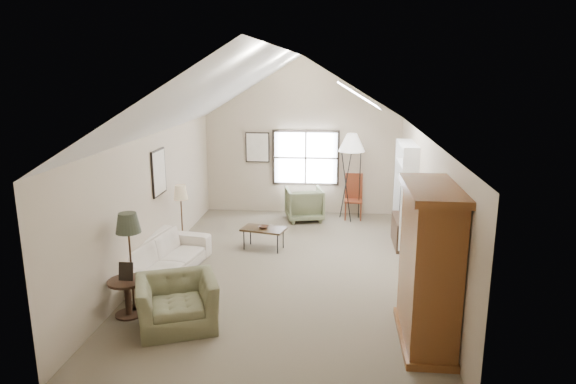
# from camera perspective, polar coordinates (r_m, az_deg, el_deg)

# --- Properties ---
(room_shell) EXTENTS (5.01, 8.01, 4.00)m
(room_shell) POSITION_cam_1_polar(r_m,az_deg,el_deg) (9.07, -0.26, 10.57)
(room_shell) COLOR #706650
(room_shell) RESTS_ON ground
(window) EXTENTS (1.72, 0.08, 1.42)m
(window) POSITION_cam_1_polar(r_m,az_deg,el_deg) (13.18, 1.98, 3.82)
(window) COLOR black
(window) RESTS_ON room_shell
(skylight) EXTENTS (0.80, 1.20, 0.52)m
(skylight) POSITION_cam_1_polar(r_m,az_deg,el_deg) (9.92, 7.92, 10.78)
(skylight) COLOR white
(skylight) RESTS_ON room_shell
(wall_art) EXTENTS (1.97, 3.71, 0.88)m
(wall_art) POSITION_cam_1_polar(r_m,az_deg,el_deg) (11.47, -8.63, 3.61)
(wall_art) COLOR black
(wall_art) RESTS_ON room_shell
(armoire) EXTENTS (0.60, 1.50, 2.20)m
(armoire) POSITION_cam_1_polar(r_m,az_deg,el_deg) (7.20, 15.38, -7.96)
(armoire) COLOR brown
(armoire) RESTS_ON ground
(tv_alcove) EXTENTS (0.32, 1.30, 2.10)m
(tv_alcove) POSITION_cam_1_polar(r_m,az_deg,el_deg) (10.99, 12.87, -0.09)
(tv_alcove) COLOR white
(tv_alcove) RESTS_ON ground
(media_console) EXTENTS (0.34, 1.18, 0.60)m
(media_console) POSITION_cam_1_polar(r_m,az_deg,el_deg) (11.22, 12.54, -4.31)
(media_console) COLOR #382316
(media_console) RESTS_ON ground
(tv_panel) EXTENTS (0.05, 0.90, 0.55)m
(tv_panel) POSITION_cam_1_polar(r_m,az_deg,el_deg) (11.04, 12.70, -1.25)
(tv_panel) COLOR black
(tv_panel) RESTS_ON media_console
(sofa) EXTENTS (1.28, 2.42, 0.67)m
(sofa) POSITION_cam_1_polar(r_m,az_deg,el_deg) (9.68, -13.71, -7.06)
(sofa) COLOR beige
(sofa) RESTS_ON ground
(armchair_near) EXTENTS (1.41, 1.33, 0.73)m
(armchair_near) POSITION_cam_1_polar(r_m,az_deg,el_deg) (7.79, -12.23, -11.94)
(armchair_near) COLOR #6F704E
(armchair_near) RESTS_ON ground
(armchair_far) EXTENTS (1.06, 1.08, 0.81)m
(armchair_far) POSITION_cam_1_polar(r_m,az_deg,el_deg) (12.73, 1.82, -1.34)
(armchair_far) COLOR #65704E
(armchair_far) RESTS_ON ground
(coffee_table) EXTENTS (0.97, 0.68, 0.45)m
(coffee_table) POSITION_cam_1_polar(r_m,az_deg,el_deg) (10.75, -2.72, -5.19)
(coffee_table) COLOR #372616
(coffee_table) RESTS_ON ground
(bowl) EXTENTS (0.25, 0.25, 0.05)m
(bowl) POSITION_cam_1_polar(r_m,az_deg,el_deg) (10.67, -2.74, -3.91)
(bowl) COLOR #3E2519
(bowl) RESTS_ON coffee_table
(side_table) EXTENTS (0.67, 0.67, 0.58)m
(side_table) POSITION_cam_1_polar(r_m,az_deg,el_deg) (8.33, -17.35, -11.15)
(side_table) COLOR #381F17
(side_table) RESTS_ON ground
(side_chair) EXTENTS (0.45, 0.45, 1.13)m
(side_chair) POSITION_cam_1_polar(r_m,az_deg,el_deg) (12.88, 7.29, -0.54)
(side_chair) COLOR maroon
(side_chair) RESTS_ON ground
(tripod_lamp) EXTENTS (0.80, 0.80, 2.20)m
(tripod_lamp) POSITION_cam_1_polar(r_m,az_deg,el_deg) (12.68, 6.99, 1.73)
(tripod_lamp) COLOR white
(tripod_lamp) RESTS_ON ground
(dark_lamp) EXTENTS (0.44, 0.44, 1.60)m
(dark_lamp) POSITION_cam_1_polar(r_m,az_deg,el_deg) (8.30, -17.07, -7.37)
(dark_lamp) COLOR #24281C
(dark_lamp) RESTS_ON ground
(tan_lamp) EXTENTS (0.33, 0.33, 1.44)m
(tan_lamp) POSITION_cam_1_polar(r_m,az_deg,el_deg) (10.64, -11.71, -2.89)
(tan_lamp) COLOR tan
(tan_lamp) RESTS_ON ground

